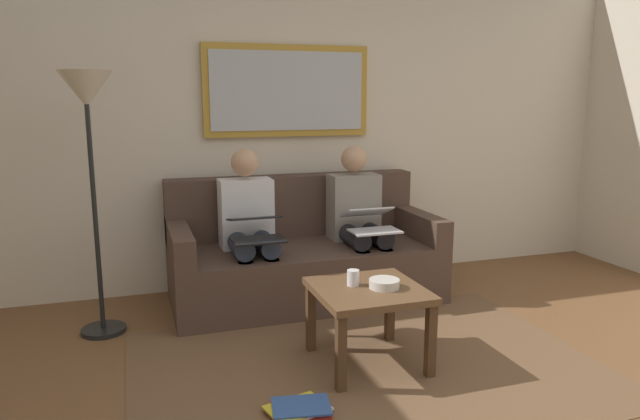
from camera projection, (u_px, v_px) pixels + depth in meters
name	position (u px, v px, depth m)	size (l,w,h in m)	color
wall_rear	(285.00, 123.00, 4.67)	(6.00, 0.12, 2.60)	beige
area_rug	(367.00, 366.00, 3.29)	(2.60, 1.80, 0.01)	brown
couch	(303.00, 257.00, 4.41)	(1.97, 0.90, 0.90)	#4C382D
framed_mirror	(288.00, 91.00, 4.54)	(1.32, 0.05, 0.71)	#B7892D
coffee_table	(368.00, 299.00, 3.27)	(0.60, 0.60, 0.45)	brown
cup	(353.00, 278.00, 3.28)	(0.07, 0.07, 0.09)	silver
bowl	(384.00, 284.00, 3.24)	(0.17, 0.17, 0.05)	beige
person_left	(358.00, 217.00, 4.42)	(0.38, 0.58, 1.14)	gray
laptop_silver	(370.00, 220.00, 4.20)	(0.35, 0.37, 0.16)	silver
person_right	(249.00, 224.00, 4.16)	(0.38, 0.58, 1.14)	silver
laptop_black	(256.00, 228.00, 3.93)	(0.35, 0.37, 0.15)	black
magazine_stack	(299.00, 408.00, 2.80)	(0.34, 0.27, 0.04)	red
standing_lamp	(88.00, 119.00, 3.52)	(0.32, 0.32, 1.66)	black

